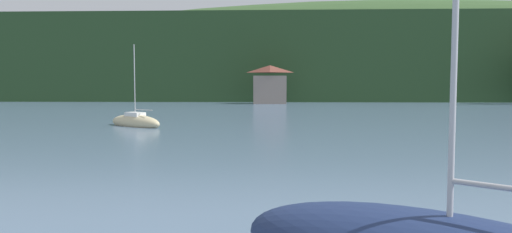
% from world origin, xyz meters
% --- Properties ---
extents(wooded_hillside, '(352.00, 60.37, 38.86)m').
position_xyz_m(wooded_hillside, '(18.52, 138.23, 7.14)').
color(wooded_hillside, '#264223').
rests_on(wooded_hillside, ground_plane).
extents(shore_building_west, '(5.90, 3.80, 6.62)m').
position_xyz_m(shore_building_west, '(0.00, 97.35, 3.21)').
color(shore_building_west, gray).
rests_on(shore_building_west, ground_plane).
extents(sailboat_far_3, '(5.74, 4.84, 7.14)m').
position_xyz_m(sailboat_far_3, '(-10.68, 53.55, 0.35)').
color(sailboat_far_3, '#CCBC8E').
rests_on(sailboat_far_3, ground_plane).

